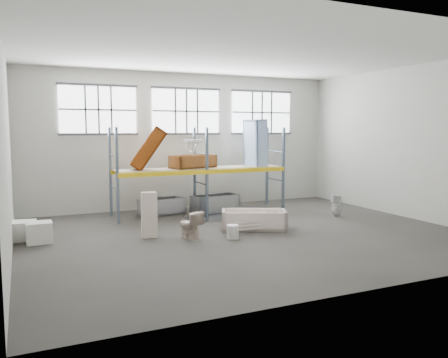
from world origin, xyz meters
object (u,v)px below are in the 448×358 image
steel_tub_left (162,206)px  bucket (233,232)px  bathtub_beige (254,220)px  cistern_tall (149,215)px  blue_tub_upright (256,144)px  toilet_beige (190,225)px  carton_near (39,233)px  toilet_white (337,205)px  steel_tub_right (215,203)px  rust_tub_flat (193,161)px

steel_tub_left → bucket: size_ratio=4.16×
bathtub_beige → cistern_tall: size_ratio=1.51×
blue_tub_upright → toilet_beige: bearing=-138.1°
steel_tub_left → carton_near: 4.77m
carton_near → cistern_tall: bearing=-11.2°
toilet_white → bucket: bearing=-51.7°
bathtub_beige → steel_tub_left: steel_tub_left is taller
steel_tub_left → carton_near: bearing=-147.6°
steel_tub_left → bathtub_beige: bearing=-61.3°
bathtub_beige → blue_tub_upright: bearing=85.6°
steel_tub_left → steel_tub_right: bearing=-8.9°
bathtub_beige → carton_near: 5.91m
steel_tub_right → rust_tub_flat: bearing=175.7°
bathtub_beige → carton_near: bearing=-163.4°
rust_tub_flat → steel_tub_left: bearing=167.8°
blue_tub_upright → cistern_tall: bearing=-149.3°
rust_tub_flat → carton_near: (-5.11, -2.32, -1.55)m
bucket → carton_near: (-4.78, 1.62, 0.09)m
bathtub_beige → cistern_tall: (-3.09, 0.24, 0.34)m
rust_tub_flat → bucket: bearing=-94.8°
rust_tub_flat → blue_tub_upright: (2.43, -0.03, 0.57)m
toilet_beige → rust_tub_flat: (1.37, 3.45, 1.44)m
cistern_tall → rust_tub_flat: size_ratio=0.79×
rust_tub_flat → bucket: rust_tub_flat is taller
steel_tub_left → rust_tub_flat: bearing=-12.2°
steel_tub_right → cistern_tall: bearing=-138.2°
cistern_tall → toilet_white: (6.60, 0.39, -0.24)m
cistern_tall → toilet_white: size_ratio=1.65×
bucket → steel_tub_left: bearing=100.2°
bucket → blue_tub_upright: bearing=54.7°
bucket → rust_tub_flat: bearing=85.2°
toilet_beige → toilet_white: size_ratio=1.00×
toilet_white → steel_tub_right: bearing=-104.2°
toilet_beige → blue_tub_upright: bearing=-157.2°
cistern_tall → rust_tub_flat: (2.34, 2.87, 1.20)m
toilet_beige → bucket: bearing=136.2°
cistern_tall → rust_tub_flat: 3.89m
toilet_beige → bucket: (1.04, -0.48, -0.19)m
bathtub_beige → bucket: bearing=-118.3°
bathtub_beige → rust_tub_flat: rust_tub_flat is taller
cistern_tall → bucket: (2.01, -1.07, -0.44)m
toilet_beige → toilet_white: (5.64, 0.98, 0.00)m
bathtub_beige → bucket: size_ratio=5.10×
blue_tub_upright → steel_tub_left: bearing=175.6°
steel_tub_left → cistern_tall: bearing=-112.1°
rust_tub_flat → carton_near: size_ratio=2.46×
steel_tub_left → steel_tub_right: steel_tub_right is taller
bucket → carton_near: bearing=161.3°
bathtub_beige → blue_tub_upright: size_ratio=1.06×
bucket → toilet_beige: bearing=155.3°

